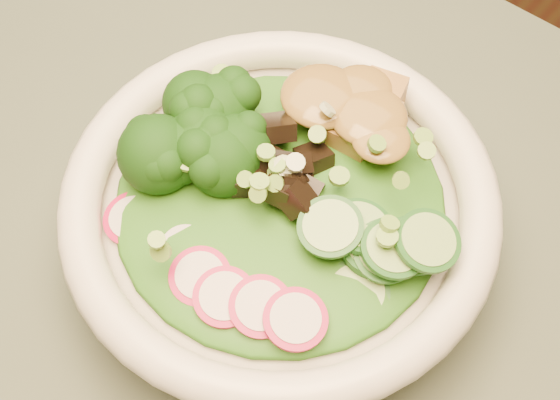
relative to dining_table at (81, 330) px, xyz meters
The scene contains 10 objects.
dining_table is the anchor object (origin of this frame).
salad_bowl 0.22m from the dining_table, 44.04° to the left, with size 0.26×0.26×0.07m.
lettuce_bed 0.23m from the dining_table, 44.04° to the left, with size 0.20×0.20×0.02m, color #265512.
broccoli_florets 0.22m from the dining_table, 63.06° to the left, with size 0.08×0.07×0.04m, color black, non-canonical shape.
radish_slices 0.22m from the dining_table, 19.95° to the left, with size 0.11×0.04×0.02m, color #AC0D3E, non-canonical shape.
cucumber_slices 0.28m from the dining_table, 32.65° to the left, with size 0.07×0.07×0.04m, color #85B162, non-canonical shape.
mushroom_heap 0.25m from the dining_table, 47.28° to the left, with size 0.07×0.07×0.04m, color black, non-canonical shape.
tofu_cubes 0.27m from the dining_table, 57.52° to the left, with size 0.09×0.06×0.04m, color #A17235, non-canonical shape.
peanut_sauce 0.28m from the dining_table, 57.52° to the left, with size 0.07×0.05×0.02m, color brown.
scallion_garnish 0.25m from the dining_table, 44.04° to the left, with size 0.19×0.19×0.02m, color #6D9F38, non-canonical shape.
Camera 1 is at (0.27, -0.08, 1.21)m, focal length 50.00 mm.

